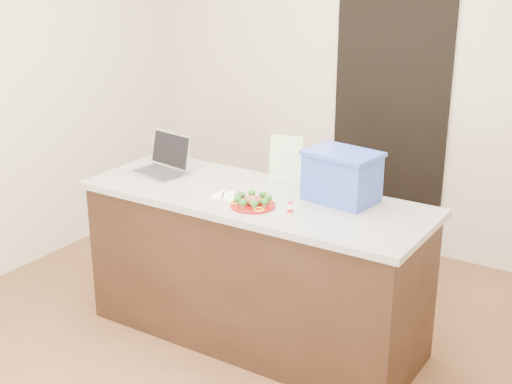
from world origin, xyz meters
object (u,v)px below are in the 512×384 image
Objects in this scene: island at (255,267)px; laptop at (165,162)px; plate at (253,205)px; blue_box at (342,176)px; napkin at (228,196)px; yogurt_bottle at (290,209)px; chair at (323,222)px.

island is 0.88m from laptop.
island is at bearing 119.10° from plate.
plate is 0.58× the size of blue_box.
napkin is 0.62m from laptop.
plate is at bearing -128.58° from blue_box.
chair is at bearing 106.60° from yogurt_bottle.
yogurt_bottle is at bearing 2.45° from plate.
laptop reaches higher than yogurt_bottle.
napkin is at bearing 163.99° from plate.
blue_box reaches higher than plate.
chair is at bearing 80.79° from napkin.
plate is 1.08m from chair.
island is at bearing 154.29° from yogurt_bottle.
laptop is at bearing -148.56° from chair.
napkin is 0.41× the size of laptop.
yogurt_bottle is (0.23, 0.01, 0.02)m from plate.
napkin is 0.44m from yogurt_bottle.
yogurt_bottle is 0.16× the size of blue_box.
yogurt_bottle is (0.44, -0.05, 0.03)m from napkin.
plate is at bearing -177.55° from yogurt_bottle.
plate reaches higher than napkin.
island is 0.60m from yogurt_bottle.
blue_box reaches higher than laptop.
yogurt_bottle is 1.12m from chair.
island is 0.49m from napkin.
blue_box is at bearing 43.46° from plate.
plate is 0.23m from yogurt_bottle.
island is at bearing -150.29° from blue_box.
chair is (0.03, 0.82, 0.02)m from island.
plate is 0.29× the size of chair.
chair is at bearing 93.55° from plate.
blue_box reaches higher than napkin.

